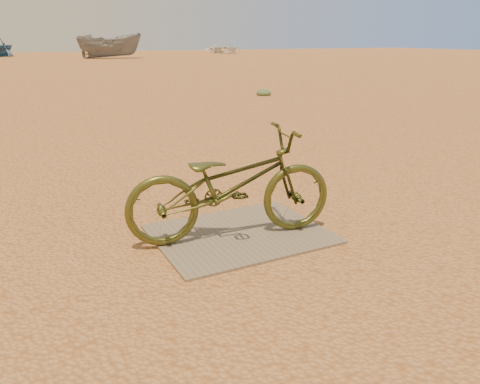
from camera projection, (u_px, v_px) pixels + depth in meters
name	position (u px, v px, depth m)	size (l,w,h in m)	color
ground	(289.00, 229.00, 4.28)	(120.00, 120.00, 0.00)	#BF834B
plywood_board	(240.00, 234.00, 4.16)	(1.48, 1.16, 0.02)	#72614D
bicycle	(231.00, 185.00, 3.94)	(0.62, 1.79, 0.94)	#43461A
boat_mid_right	(110.00, 46.00, 38.83)	(1.97, 5.23, 2.02)	slate
boat_far_right	(224.00, 48.00, 51.90)	(3.62, 5.07, 1.05)	white
kale_b	(264.00, 95.00, 14.20)	(0.45, 0.45, 0.25)	#5C774E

